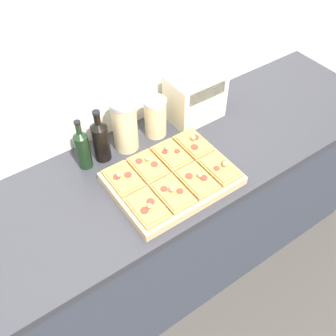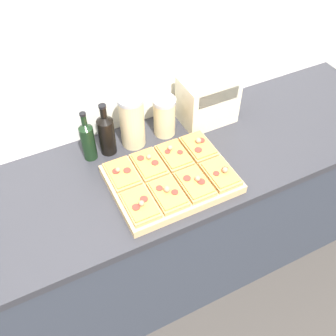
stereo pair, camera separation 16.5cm
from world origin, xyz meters
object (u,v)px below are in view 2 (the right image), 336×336
object	(u,v)px
wine_bottle	(106,133)
grain_jar_tall	(132,121)
cutting_board	(171,179)
grain_jar_short	(164,116)
olive_oil_bottle	(88,140)
toaster_oven	(208,100)

from	to	relation	value
wine_bottle	grain_jar_tall	size ratio (longest dim) A/B	1.01
cutting_board	grain_jar_short	xyz separation A→B (m)	(0.12, 0.30, 0.08)
cutting_board	grain_jar_short	world-z (taller)	grain_jar_short
cutting_board	grain_jar_tall	bearing A→B (deg)	98.68
olive_oil_bottle	toaster_oven	bearing A→B (deg)	-0.08
grain_jar_tall	olive_oil_bottle	bearing A→B (deg)	180.00
cutting_board	toaster_oven	size ratio (longest dim) A/B	1.79
cutting_board	grain_jar_tall	xyz separation A→B (m)	(-0.05, 0.30, 0.11)
cutting_board	grain_jar_tall	distance (m)	0.32
grain_jar_tall	toaster_oven	xyz separation A→B (m)	(0.39, -0.00, -0.01)
cutting_board	toaster_oven	bearing A→B (deg)	40.65
wine_bottle	grain_jar_short	xyz separation A→B (m)	(0.28, 0.00, -0.01)
grain_jar_short	grain_jar_tall	bearing A→B (deg)	-180.00
cutting_board	wine_bottle	world-z (taller)	wine_bottle
wine_bottle	grain_jar_short	size ratio (longest dim) A/B	1.34
cutting_board	grain_jar_tall	world-z (taller)	grain_jar_tall
olive_oil_bottle	wine_bottle	bearing A→B (deg)	0.00
olive_oil_bottle	grain_jar_short	distance (m)	0.37
wine_bottle	olive_oil_bottle	bearing A→B (deg)	180.00
wine_bottle	grain_jar_short	world-z (taller)	wine_bottle
olive_oil_bottle	grain_jar_tall	xyz separation A→B (m)	(0.21, -0.00, 0.03)
toaster_oven	olive_oil_bottle	bearing A→B (deg)	179.92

